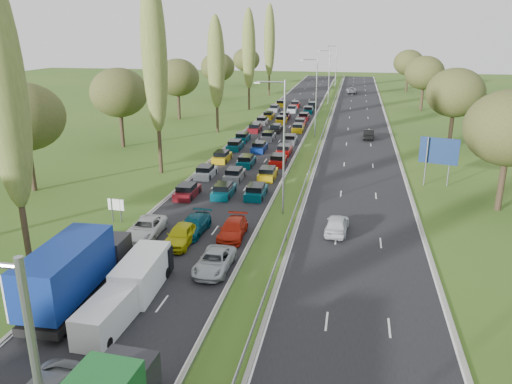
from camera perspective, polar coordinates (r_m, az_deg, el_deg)
The scene contains 22 objects.
ground at distance 81.05m, azimuth 6.84°, elevation 6.51°, with size 260.00×260.00×0.00m, color #2E531A.
near_carriageway at distance 84.24m, azimuth 2.37°, elevation 7.06°, with size 10.50×215.00×0.04m, color black.
far_carriageway at distance 83.30m, azimuth 11.64°, elevation 6.58°, with size 10.50×215.00×0.04m, color black.
central_reservation at distance 83.39m, azimuth 7.00°, elevation 7.21°, with size 2.36×215.00×0.32m.
lamp_columns at distance 78.11m, azimuth 6.89°, elevation 10.54°, with size 0.18×140.18×12.00m.
poplar_row at distance 70.96m, azimuth -7.03°, elevation 14.98°, with size 2.80×127.80×22.44m.
woodland_left at distance 70.31m, azimuth -16.61°, elevation 10.51°, with size 8.00×166.00×11.10m.
woodland_right at distance 67.82m, azimuth 23.02°, elevation 9.59°, with size 8.00×153.00×11.10m.
traffic_queue_fill at distance 79.33m, azimuth 1.82°, elevation 6.70°, with size 9.09×68.22×0.80m.
near_car_2 at distance 41.36m, azimuth -12.46°, elevation -4.03°, with size 2.35×5.09×1.42m, color silver.
near_car_7 at distance 41.29m, azimuth -7.17°, elevation -3.78°, with size 1.95×4.81×1.39m, color #054152.
near_car_8 at distance 39.30m, azimuth -8.56°, elevation -4.85°, with size 1.87×4.65×1.58m, color #B8B60C.
near_car_10 at distance 34.99m, azimuth -4.79°, elevation -7.91°, with size 2.22×4.81×1.34m, color #A1A6AB.
near_car_11 at distance 40.23m, azimuth -2.67°, elevation -4.26°, with size 1.94×4.78×1.39m, color #AB1B0A.
far_car_0 at distance 41.57m, azimuth 9.24°, elevation -3.65°, with size 1.77×4.39×1.50m, color silver.
far_car_1 at distance 79.19m, azimuth 12.77°, elevation 6.48°, with size 1.55×4.46×1.47m, color black.
far_car_2 at distance 137.75m, azimuth 10.86°, elevation 11.35°, with size 2.58×5.60×1.56m, color gray.
blue_lorry at distance 32.30m, azimuth -19.90°, elevation -8.49°, with size 2.70×9.72×4.11m.
white_van_front at distance 29.62m, azimuth -16.51°, elevation -13.15°, with size 1.86×4.74×1.90m.
white_van_rear at distance 33.27m, azimuth -12.72°, elevation -8.86°, with size 2.19×5.58×2.24m.
info_sign at distance 44.82m, azimuth -15.69°, elevation -1.67°, with size 1.50×0.19×2.10m.
direction_sign at distance 56.35m, azimuth 20.17°, elevation 4.20°, with size 3.88×1.18×5.20m.
Camera 1 is at (10.34, 0.74, 15.92)m, focal length 35.00 mm.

